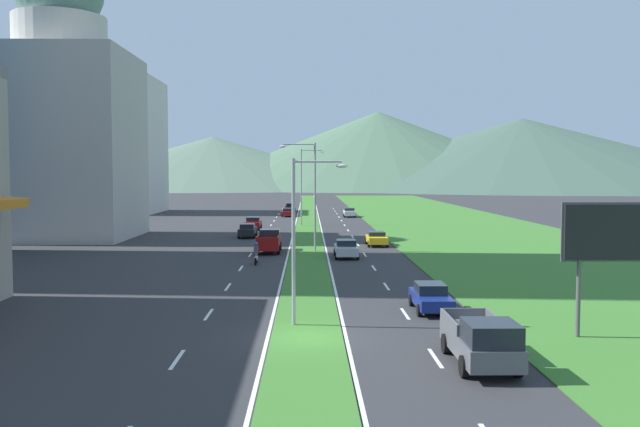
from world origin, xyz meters
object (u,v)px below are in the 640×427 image
(car_0, at_px, (376,238))
(street_lamp_far, at_px, (304,182))
(street_lamp_mid, at_px, (311,189))
(pickup_truck_0, at_px, (269,241))
(car_4, at_px, (253,223))
(street_lamp_near, at_px, (300,229))
(motorcycle_rider, at_px, (256,255))
(car_3, at_px, (346,249))
(car_7, at_px, (349,212))
(car_6, at_px, (290,207))
(billboard_roadside, at_px, (618,238))
(pickup_truck_1, at_px, (482,341))
(car_5, at_px, (248,230))
(car_8, at_px, (431,297))
(car_1, at_px, (288,212))

(car_0, bearing_deg, street_lamp_far, -163.68)
(street_lamp_mid, distance_m, pickup_truck_0, 6.18)
(car_0, bearing_deg, car_4, -143.84)
(street_lamp_near, height_order, motorcycle_rider, street_lamp_near)
(car_4, relative_size, pickup_truck_0, 0.82)
(street_lamp_near, bearing_deg, car_4, 97.00)
(car_0, relative_size, pickup_truck_0, 0.84)
(car_3, distance_m, car_7, 52.53)
(car_4, bearing_deg, motorcycle_rider, -174.96)
(car_6, xyz_separation_m, pickup_truck_0, (-0.29, -63.52, 0.18))
(car_0, bearing_deg, billboard_roadside, 10.20)
(car_3, height_order, pickup_truck_0, pickup_truck_0)
(street_lamp_mid, height_order, pickup_truck_1, street_lamp_mid)
(billboard_roadside, relative_size, pickup_truck_0, 1.12)
(car_0, xyz_separation_m, car_5, (-13.69, 8.87, 0.06))
(street_lamp_mid, bearing_deg, car_4, 107.02)
(car_4, bearing_deg, car_5, -178.97)
(street_lamp_far, bearing_deg, car_0, -73.68)
(car_4, bearing_deg, car_8, -165.07)
(billboard_roadside, distance_m, car_7, 81.19)
(motorcycle_rider, bearing_deg, car_6, -0.67)
(car_1, relative_size, car_8, 0.94)
(billboard_roadside, bearing_deg, car_0, 100.20)
(street_lamp_mid, distance_m, street_lamp_far, 30.39)
(pickup_truck_0, bearing_deg, car_7, -12.16)
(car_3, bearing_deg, street_lamp_mid, -146.84)
(car_3, height_order, pickup_truck_1, pickup_truck_1)
(street_lamp_far, bearing_deg, motorcycle_rider, -95.20)
(street_lamp_far, bearing_deg, car_7, 67.12)
(street_lamp_near, bearing_deg, pickup_truck_0, 96.14)
(billboard_roadside, relative_size, car_0, 1.33)
(car_8, relative_size, pickup_truck_0, 0.81)
(car_0, relative_size, car_5, 0.96)
(street_lamp_near, relative_size, car_5, 1.68)
(pickup_truck_1, bearing_deg, car_8, -179.72)
(car_7, bearing_deg, car_0, 0.13)
(car_7, height_order, car_8, car_7)
(car_3, distance_m, car_5, 20.93)
(car_1, bearing_deg, street_lamp_mid, -175.77)
(car_6, relative_size, pickup_truck_0, 0.88)
(pickup_truck_1, bearing_deg, car_4, -167.47)
(billboard_roadside, bearing_deg, street_lamp_mid, 112.08)
(street_lamp_far, relative_size, car_5, 2.20)
(street_lamp_far, height_order, motorcycle_rider, street_lamp_far)
(car_3, bearing_deg, car_5, -151.11)
(billboard_roadside, relative_size, car_4, 1.36)
(car_1, bearing_deg, billboard_roadside, -168.30)
(car_4, relative_size, car_5, 0.94)
(car_6, xyz_separation_m, pickup_truck_1, (9.89, -100.55, 0.18))
(street_lamp_near, relative_size, pickup_truck_1, 1.48)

